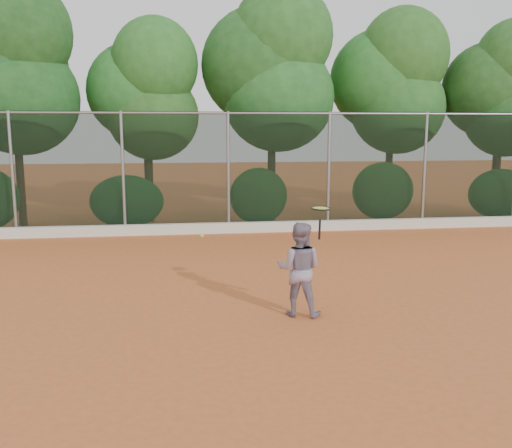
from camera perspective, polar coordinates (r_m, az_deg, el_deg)
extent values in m
plane|color=#C15F2D|center=(10.13, 0.77, -7.94)|extent=(80.00, 80.00, 0.00)
cube|color=silver|center=(16.68, -2.68, -0.38)|extent=(24.00, 0.20, 0.30)
imported|color=gray|center=(9.35, 4.33, -4.52)|extent=(0.91, 0.81, 1.55)
cube|color=black|center=(16.66, -2.78, 5.16)|extent=(24.00, 0.01, 3.50)
cylinder|color=gray|center=(16.61, -2.83, 11.01)|extent=(24.00, 0.06, 0.06)
cylinder|color=gray|center=(17.21, -23.17, 4.54)|extent=(0.09, 0.09, 3.50)
cylinder|color=gray|center=(16.67, -13.15, 4.92)|extent=(0.09, 0.09, 3.50)
cylinder|color=gray|center=(16.66, -2.78, 5.16)|extent=(0.09, 0.09, 3.50)
cylinder|color=gray|center=(17.18, 7.28, 5.23)|extent=(0.09, 0.09, 3.50)
cylinder|color=gray|center=(18.18, 16.49, 5.15)|extent=(0.09, 0.09, 3.50)
cylinder|color=#4A2B1C|center=(19.14, -22.49, 4.12)|extent=(0.24, 0.24, 2.90)
ellipsoid|color=#286426|center=(18.95, -22.46, 11.51)|extent=(3.50, 2.90, 3.40)
ellipsoid|color=#256227|center=(19.43, -23.90, 14.31)|extent=(3.80, 3.10, 3.70)
ellipsoid|color=#295E24|center=(19.00, -22.62, 17.26)|extent=(3.10, 2.60, 3.20)
cylinder|color=#45321A|center=(18.96, -10.64, 3.89)|extent=(0.28, 0.28, 2.40)
ellipsoid|color=#24501B|center=(18.76, -10.25, 10.57)|extent=(2.90, 2.40, 2.80)
ellipsoid|color=#1F5C20|center=(19.12, -11.82, 12.90)|extent=(3.20, 2.70, 3.10)
ellipsoid|color=#21571D|center=(18.65, -10.11, 15.51)|extent=(2.70, 2.30, 2.90)
cylinder|color=#402A18|center=(18.85, 1.56, 4.94)|extent=(0.26, 0.26, 3.00)
ellipsoid|color=#30772D|center=(18.75, 2.27, 12.55)|extent=(3.60, 3.00, 3.50)
ellipsoid|color=#2D6727|center=(19.04, 0.59, 15.53)|extent=(3.90, 3.20, 3.80)
ellipsoid|color=#35752C|center=(18.85, 2.68, 18.34)|extent=(3.20, 2.70, 3.30)
cylinder|color=#472B1B|center=(20.13, 13.10, 4.56)|extent=(0.24, 0.24, 2.70)
ellipsoid|color=#1E511B|center=(20.04, 14.01, 11.24)|extent=(3.20, 2.70, 3.10)
ellipsoid|color=#1F581E|center=(20.19, 12.44, 13.84)|extent=(3.50, 2.90, 3.40)
ellipsoid|color=#22501B|center=(20.11, 14.60, 16.07)|extent=(3.00, 2.50, 3.10)
cylinder|color=#482B1B|center=(21.38, 22.82, 4.07)|extent=(0.28, 0.28, 2.50)
ellipsoid|color=#2A6225|center=(21.32, 23.83, 10.06)|extent=(3.00, 2.50, 2.90)
ellipsoid|color=#2D5F24|center=(21.36, 22.38, 12.31)|extent=(3.30, 2.80, 3.20)
ellipsoid|color=#296B29|center=(17.55, -12.80, 2.21)|extent=(2.20, 1.16, 1.60)
ellipsoid|color=#346F2A|center=(17.64, 0.26, 2.81)|extent=(1.80, 1.04, 1.76)
ellipsoid|color=#37712B|center=(18.61, 12.57, 3.25)|extent=(2.00, 1.10, 1.84)
ellipsoid|color=#2E6626|center=(20.35, 23.20, 2.81)|extent=(2.16, 1.12, 1.64)
cylinder|color=black|center=(9.16, 6.38, -0.55)|extent=(0.05, 0.06, 0.33)
torus|color=black|center=(9.04, 6.52, 1.57)|extent=(0.39, 0.39, 0.04)
cylinder|color=#C0D33E|center=(9.04, 6.52, 1.57)|extent=(0.33, 0.33, 0.02)
sphere|color=#AACA2E|center=(9.19, -5.43, -1.17)|extent=(0.07, 0.07, 0.07)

